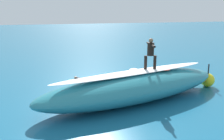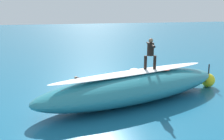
{
  "view_description": "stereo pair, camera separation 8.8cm",
  "coord_description": "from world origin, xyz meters",
  "px_view_note": "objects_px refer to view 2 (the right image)",
  "views": [
    {
      "loc": [
        4.43,
        13.61,
        4.26
      ],
      "look_at": [
        0.88,
        1.08,
        1.11
      ],
      "focal_mm": 40.92,
      "sensor_mm": 36.0,
      "label": 1
    },
    {
      "loc": [
        4.34,
        13.64,
        4.26
      ],
      "look_at": [
        0.88,
        1.08,
        1.11
      ],
      "focal_mm": 40.92,
      "sensor_mm": 36.0,
      "label": 2
    }
  ],
  "objects_px": {
    "surfboard_riding": "(150,70)",
    "surfer_paddling": "(82,81)",
    "buoy_marker": "(208,80)",
    "surfer_riding": "(150,52)",
    "surfboard_paddling": "(81,83)"
  },
  "relations": [
    {
      "from": "surfer_riding",
      "to": "surfer_paddling",
      "type": "relative_size",
      "value": 0.98
    },
    {
      "from": "surfer_paddling",
      "to": "surfer_riding",
      "type": "bearing_deg",
      "value": -166.18
    },
    {
      "from": "surfboard_paddling",
      "to": "surfer_paddling",
      "type": "distance_m",
      "value": 0.2
    },
    {
      "from": "surfboard_riding",
      "to": "buoy_marker",
      "type": "relative_size",
      "value": 1.56
    },
    {
      "from": "surfboard_riding",
      "to": "buoy_marker",
      "type": "bearing_deg",
      "value": -158.21
    },
    {
      "from": "surfer_riding",
      "to": "surfer_paddling",
      "type": "height_order",
      "value": "surfer_riding"
    },
    {
      "from": "surfboard_paddling",
      "to": "surfer_paddling",
      "type": "height_order",
      "value": "surfer_paddling"
    },
    {
      "from": "surfer_riding",
      "to": "buoy_marker",
      "type": "relative_size",
      "value": 1.16
    },
    {
      "from": "surfboard_paddling",
      "to": "surfer_paddling",
      "type": "relative_size",
      "value": 1.57
    },
    {
      "from": "surfer_riding",
      "to": "surfboard_paddling",
      "type": "xyz_separation_m",
      "value": [
        2.86,
        -3.24,
        -2.26
      ]
    },
    {
      "from": "surfer_riding",
      "to": "surfer_paddling",
      "type": "xyz_separation_m",
      "value": [
        2.8,
        -3.13,
        -2.1
      ]
    },
    {
      "from": "buoy_marker",
      "to": "surfer_paddling",
      "type": "bearing_deg",
      "value": -19.27
    },
    {
      "from": "surfboard_paddling",
      "to": "buoy_marker",
      "type": "height_order",
      "value": "buoy_marker"
    },
    {
      "from": "surfboard_riding",
      "to": "surfboard_paddling",
      "type": "height_order",
      "value": "surfboard_riding"
    },
    {
      "from": "surfboard_riding",
      "to": "surfer_paddling",
      "type": "bearing_deg",
      "value": -37.97
    }
  ]
}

